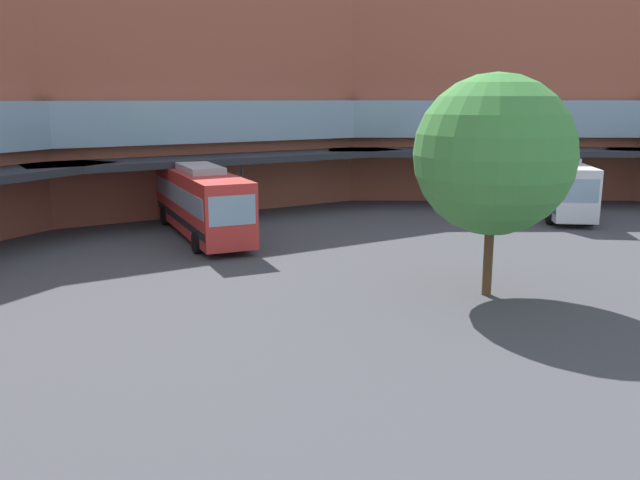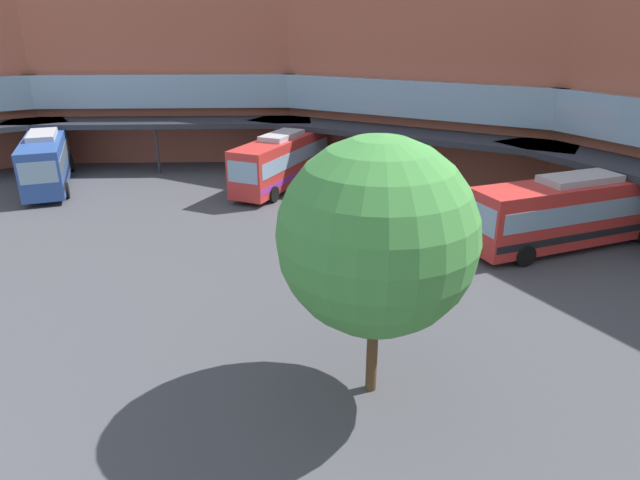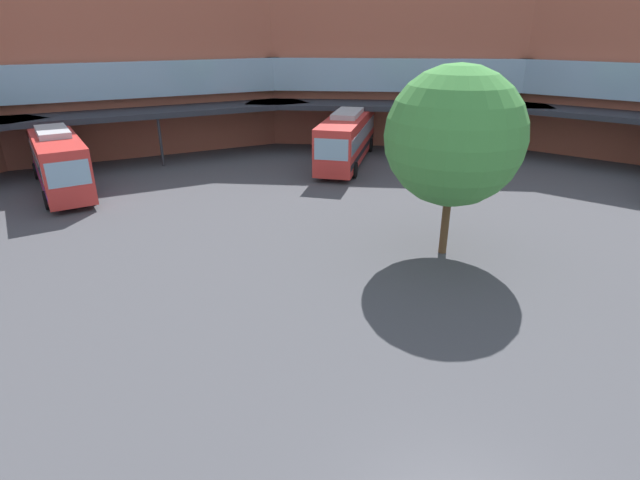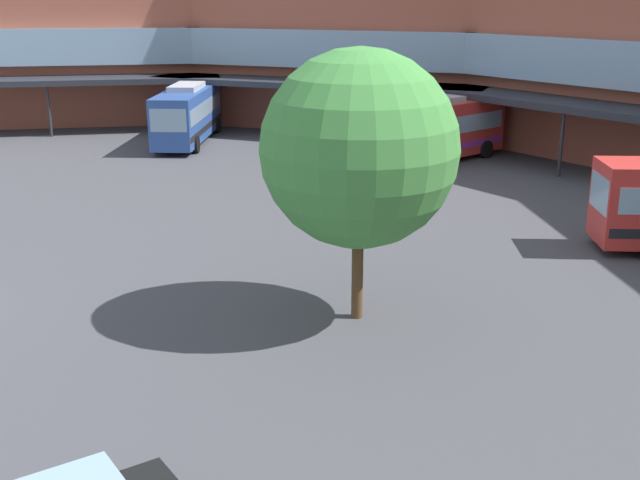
% 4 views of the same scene
% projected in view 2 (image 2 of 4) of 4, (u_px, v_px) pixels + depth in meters
% --- Properties ---
extents(station_building, '(88.76, 50.39, 15.04)m').
position_uv_depth(station_building, '(437.00, 113.00, 25.83)').
color(station_building, '#AD5942').
rests_on(station_building, ground).
extents(bus_0, '(11.36, 6.96, 3.94)m').
position_uv_depth(bus_0, '(46.00, 159.00, 39.62)').
color(bus_0, '#2D519E').
rests_on(bus_0, ground).
extents(bus_1, '(6.29, 11.10, 3.92)m').
position_uv_depth(bus_1, '(282.00, 160.00, 39.51)').
color(bus_1, red).
rests_on(bus_1, ground).
extents(bus_3, '(7.13, 11.99, 3.93)m').
position_uv_depth(bus_3, '(574.00, 211.00, 28.79)').
color(bus_3, red).
rests_on(bus_3, ground).
extents(plaza_tree, '(6.00, 6.00, 8.42)m').
position_uv_depth(plaza_tree, '(377.00, 237.00, 16.01)').
color(plaza_tree, brown).
rests_on(plaza_tree, ground).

